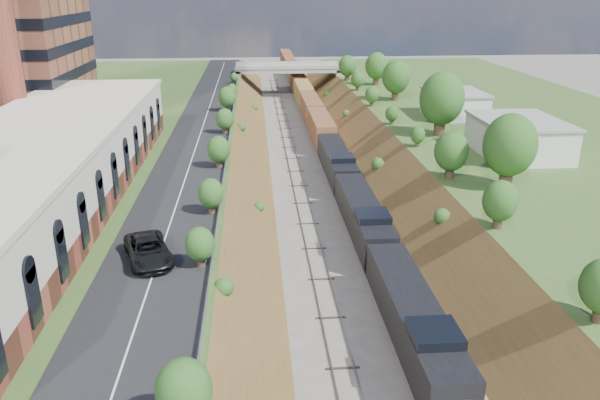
% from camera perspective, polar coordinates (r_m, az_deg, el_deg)
% --- Properties ---
extents(platform_left, '(44.00, 180.00, 5.00)m').
position_cam_1_polar(platform_left, '(81.09, -22.30, 3.12)').
color(platform_left, '#3C5924').
rests_on(platform_left, ground).
extents(platform_right, '(44.00, 180.00, 5.00)m').
position_cam_1_polar(platform_right, '(87.43, 23.71, 4.09)').
color(platform_right, '#3C5924').
rests_on(platform_right, ground).
extents(embankment_left, '(10.00, 180.00, 10.00)m').
position_cam_1_polar(embankment_left, '(77.97, -6.48, 1.96)').
color(embankment_left, brown).
rests_on(embankment_left, ground).
extents(embankment_right, '(10.00, 180.00, 10.00)m').
position_cam_1_polar(embankment_right, '(80.22, 9.43, 2.34)').
color(embankment_right, brown).
rests_on(embankment_right, ground).
extents(rail_left_track, '(1.58, 180.00, 0.18)m').
position_cam_1_polar(rail_left_track, '(78.08, -0.31, 2.19)').
color(rail_left_track, gray).
rests_on(rail_left_track, ground).
extents(rail_right_track, '(1.58, 180.00, 0.18)m').
position_cam_1_polar(rail_right_track, '(78.62, 3.48, 2.28)').
color(rail_right_track, gray).
rests_on(rail_right_track, ground).
extents(road, '(8.00, 180.00, 0.10)m').
position_cam_1_polar(road, '(76.85, -9.99, 5.44)').
color(road, black).
rests_on(road, platform_left).
extents(guardrail, '(0.10, 171.00, 0.70)m').
position_cam_1_polar(guardrail, '(76.25, -6.95, 5.87)').
color(guardrail, '#99999E').
rests_on(guardrail, platform_left).
extents(commercial_building, '(14.30, 62.30, 7.00)m').
position_cam_1_polar(commercial_building, '(57.91, -24.50, 2.59)').
color(commercial_building, brown).
rests_on(commercial_building, platform_left).
extents(overpass, '(24.50, 8.30, 7.40)m').
position_cam_1_polar(overpass, '(137.65, -1.17, 12.14)').
color(overpass, gray).
rests_on(overpass, ground).
extents(white_building_near, '(9.00, 12.00, 4.00)m').
position_cam_1_polar(white_building_near, '(75.22, 20.52, 5.67)').
color(white_building_near, silver).
rests_on(white_building_near, platform_right).
extents(white_building_far, '(8.00, 10.00, 3.60)m').
position_cam_1_polar(white_building_far, '(94.99, 14.81, 8.97)').
color(white_building_far, silver).
rests_on(white_building_far, platform_right).
extents(tree_right_large, '(5.25, 5.25, 7.61)m').
position_cam_1_polar(tree_right_large, '(61.41, 19.79, 5.01)').
color(tree_right_large, '#473323').
rests_on(tree_right_large, platform_right).
extents(tree_left_crest, '(2.45, 2.45, 3.55)m').
position_cam_1_polar(tree_left_crest, '(38.33, -9.69, -6.77)').
color(tree_left_crest, '#473323').
rests_on(tree_left_crest, platform_left).
extents(freight_train, '(3.08, 173.07, 4.59)m').
position_cam_1_polar(freight_train, '(117.51, 0.75, 9.62)').
color(freight_train, black).
rests_on(freight_train, ground).
extents(suv, '(4.73, 6.88, 1.75)m').
position_cam_1_polar(suv, '(44.45, -14.59, -4.75)').
color(suv, black).
rests_on(suv, road).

